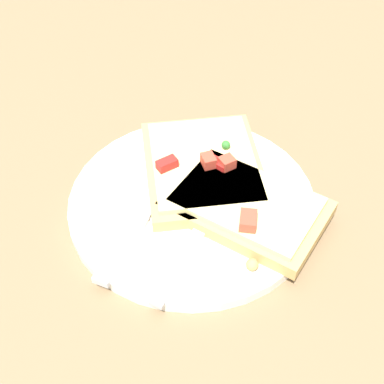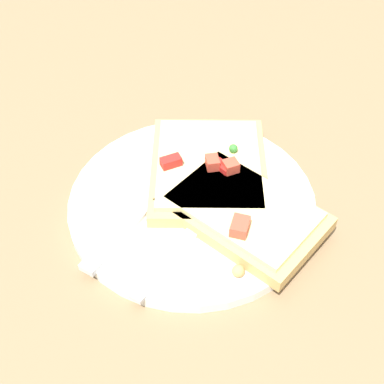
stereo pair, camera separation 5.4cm
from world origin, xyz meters
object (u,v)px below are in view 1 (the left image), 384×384
(knife, at_px, (144,209))
(pizza_slice_corner, at_px, (246,206))
(pizza_slice_main, at_px, (203,166))
(fork, at_px, (214,208))
(plate, at_px, (192,203))

(knife, relative_size, pizza_slice_corner, 1.25)
(pizza_slice_main, bearing_deg, fork, 3.19)
(plate, relative_size, fork, 1.16)
(pizza_slice_main, bearing_deg, knife, -55.76)
(plate, bearing_deg, pizza_slice_corner, 25.74)
(fork, bearing_deg, pizza_slice_main, 36.29)
(pizza_slice_corner, bearing_deg, knife, 31.24)
(fork, relative_size, pizza_slice_main, 1.13)
(plate, height_order, pizza_slice_main, pizza_slice_main)
(knife, height_order, pizza_slice_corner, pizza_slice_corner)
(plate, xyz_separation_m, pizza_slice_main, (-0.02, 0.04, 0.02))
(fork, relative_size, knife, 1.03)
(pizza_slice_corner, bearing_deg, plate, 13.26)
(knife, bearing_deg, plate, -47.77)
(fork, bearing_deg, pizza_slice_corner, -72.13)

